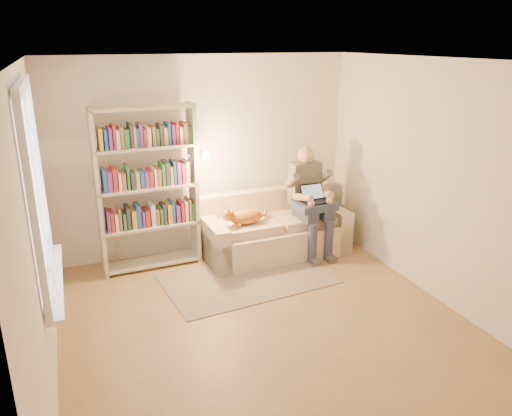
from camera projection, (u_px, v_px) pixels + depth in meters
name	position (u px, v px, depth m)	size (l,w,h in m)	color
floor	(269.00, 328.00, 5.04)	(4.50, 4.50, 0.00)	olive
ceiling	(271.00, 61.00, 4.20)	(4.00, 4.50, 0.02)	white
wall_left	(37.00, 236.00, 3.93)	(0.02, 4.50, 2.60)	silver
wall_right	(443.00, 185.00, 5.31)	(0.02, 4.50, 2.60)	silver
wall_back	(204.00, 156.00, 6.61)	(4.00, 0.02, 2.60)	silver
wall_front	(435.00, 333.00, 2.64)	(4.00, 0.02, 2.60)	silver
window	(43.00, 218.00, 4.10)	(0.12, 1.52, 1.69)	white
sofa	(273.00, 232.00, 6.75)	(1.95, 0.92, 0.82)	beige
person	(309.00, 195.00, 6.62)	(0.42, 0.66, 1.44)	#6A6B57
cat	(245.00, 216.00, 6.37)	(0.66, 0.24, 0.24)	orange
blanket	(315.00, 205.00, 6.53)	(0.50, 0.41, 0.09)	#2D394E
laptop	(314.00, 197.00, 6.51)	(0.33, 0.31, 0.26)	black
bookshelf	(147.00, 181.00, 6.07)	(1.37, 0.37, 2.05)	#C3B993
rug	(249.00, 279.00, 6.06)	(1.99, 1.18, 0.01)	gray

